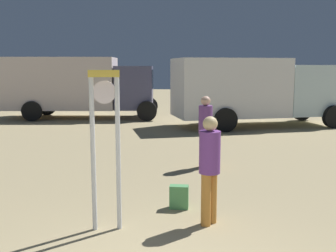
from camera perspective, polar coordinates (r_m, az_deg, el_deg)
name	(u,v)px	position (r m, az deg, el deg)	size (l,w,h in m)	color
standing_clock	(105,137)	(5.76, -9.09, -1.53)	(0.45, 0.18, 2.36)	silver
person_near_clock	(210,165)	(6.00, 6.04, -5.62)	(0.32, 0.32, 1.68)	#C98133
backpack	(179,197)	(6.84, 1.62, -10.26)	(0.32, 0.21, 0.40)	#4F9656
person_distant	(205,128)	(9.45, 5.44, -0.26)	(0.33, 0.33, 1.73)	orange
box_truck_near	(77,85)	(19.21, -13.00, 5.86)	(7.32, 3.26, 2.86)	silver
box_truck_far	(251,89)	(16.42, 11.93, 5.31)	(7.05, 4.47, 2.75)	white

